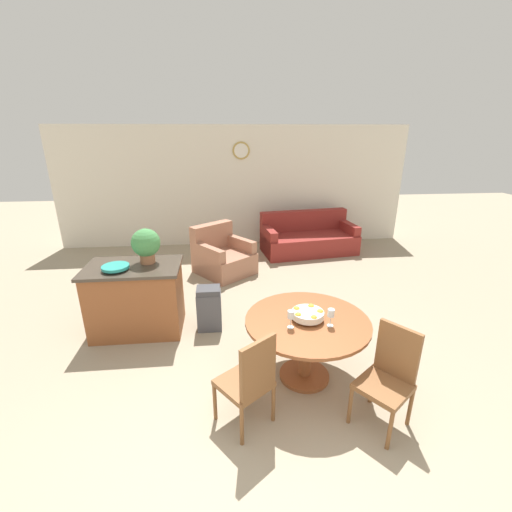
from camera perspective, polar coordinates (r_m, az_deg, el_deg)
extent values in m
plane|color=gray|center=(3.22, 2.14, -32.79)|extent=(24.00, 24.00, 0.00)
cube|color=silver|center=(8.05, -3.61, 11.43)|extent=(8.00, 0.06, 2.70)
cylinder|color=tan|center=(7.93, -2.50, 17.15)|extent=(0.38, 0.02, 0.38)
cylinder|color=white|center=(7.92, -2.49, 17.15)|extent=(0.31, 0.01, 0.31)
cylinder|color=brown|center=(4.05, 8.03, -19.03)|extent=(0.55, 0.55, 0.04)
cylinder|color=brown|center=(3.84, 8.28, -15.06)|extent=(0.13, 0.13, 0.65)
cylinder|color=brown|center=(3.66, 8.55, -10.69)|extent=(1.30, 1.30, 0.03)
cylinder|color=brown|center=(3.48, -6.86, -22.99)|extent=(0.04, 0.04, 0.40)
cylinder|color=brown|center=(3.65, -1.69, -20.31)|extent=(0.04, 0.04, 0.40)
cylinder|color=brown|center=(3.26, -2.38, -26.51)|extent=(0.04, 0.04, 0.40)
cylinder|color=brown|center=(3.44, 2.90, -23.34)|extent=(0.04, 0.04, 0.40)
cube|color=brown|center=(3.30, -2.06, -20.43)|extent=(0.59, 0.59, 0.05)
cube|color=brown|center=(3.01, 0.36, -18.09)|extent=(0.33, 0.27, 0.51)
cylinder|color=brown|center=(3.42, 21.41, -25.50)|extent=(0.04, 0.04, 0.40)
cylinder|color=brown|center=(3.53, 15.41, -22.90)|extent=(0.04, 0.04, 0.40)
cylinder|color=brown|center=(3.69, 24.30, -21.99)|extent=(0.04, 0.04, 0.40)
cylinder|color=brown|center=(3.79, 18.72, -19.78)|extent=(0.04, 0.04, 0.40)
cube|color=brown|center=(3.46, 20.43, -19.75)|extent=(0.59, 0.59, 0.05)
cube|color=brown|center=(3.43, 22.53, -14.48)|extent=(0.27, 0.33, 0.51)
cylinder|color=silver|center=(3.64, 8.58, -10.25)|extent=(0.13, 0.13, 0.03)
cylinder|color=silver|center=(3.62, 8.62, -9.58)|extent=(0.33, 0.33, 0.07)
sphere|color=gold|center=(3.63, 10.63, -9.23)|extent=(0.07, 0.07, 0.07)
sphere|color=gold|center=(3.72, 9.14, -8.40)|extent=(0.07, 0.07, 0.07)
sphere|color=gold|center=(3.65, 6.78, -8.84)|extent=(0.07, 0.07, 0.07)
sphere|color=gold|center=(3.54, 7.04, -9.86)|extent=(0.07, 0.07, 0.07)
sphere|color=gold|center=(3.51, 9.61, -10.23)|extent=(0.07, 0.07, 0.07)
cylinder|color=silver|center=(3.50, 5.77, -11.72)|extent=(0.06, 0.06, 0.01)
cylinder|color=silver|center=(3.47, 5.80, -10.96)|extent=(0.01, 0.01, 0.10)
cylinder|color=silver|center=(3.43, 5.86, -9.66)|extent=(0.07, 0.07, 0.08)
cylinder|color=silver|center=(3.59, 12.23, -11.26)|extent=(0.06, 0.06, 0.01)
cylinder|color=silver|center=(3.56, 12.30, -10.51)|extent=(0.01, 0.01, 0.10)
cylinder|color=silver|center=(3.52, 12.41, -9.24)|extent=(0.07, 0.07, 0.08)
cube|color=brown|center=(4.86, -19.25, -6.93)|extent=(1.15, 0.70, 0.90)
cube|color=#42382D|center=(4.67, -19.90, -1.79)|extent=(1.21, 0.76, 0.04)
cylinder|color=teal|center=(4.60, -22.33, -2.05)|extent=(0.12, 0.12, 0.02)
cylinder|color=teal|center=(4.58, -22.38, -1.69)|extent=(0.33, 0.33, 0.04)
cylinder|color=#A36642|center=(4.69, -17.63, -0.27)|extent=(0.19, 0.19, 0.14)
sphere|color=#478E4C|center=(4.63, -17.90, 2.13)|extent=(0.37, 0.37, 0.37)
cube|color=#47474C|center=(4.75, -7.78, -8.99)|extent=(0.33, 0.27, 0.53)
cube|color=#3C3C41|center=(4.61, -7.96, -5.70)|extent=(0.31, 0.26, 0.07)
cube|color=maroon|center=(7.71, 8.78, 2.11)|extent=(2.13, 1.22, 0.42)
cube|color=maroon|center=(7.92, 7.95, 5.93)|extent=(2.03, 0.48, 0.45)
cube|color=maroon|center=(7.38, 2.12, 2.37)|extent=(0.28, 0.89, 0.62)
cube|color=maroon|center=(8.06, 14.97, 3.22)|extent=(0.28, 0.89, 0.62)
cube|color=#A87056|center=(6.54, -5.25, -1.16)|extent=(1.27, 1.29, 0.40)
cube|color=#A87056|center=(6.67, -7.37, 3.28)|extent=(0.82, 0.71, 0.50)
cube|color=#A87056|center=(6.29, -7.93, -1.06)|extent=(0.64, 0.76, 0.62)
cube|color=#A87056|center=(6.72, -2.80, 0.53)|extent=(0.64, 0.76, 0.62)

